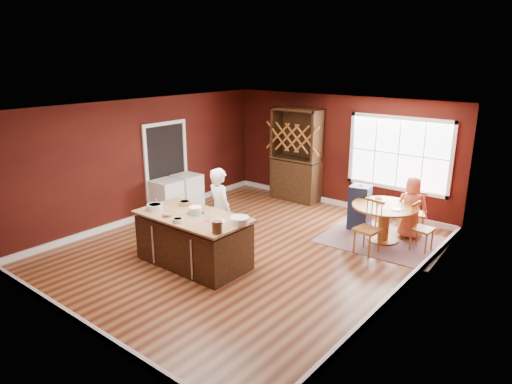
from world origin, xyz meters
TOP-DOWN VIEW (x-y plane):
  - room_shell at (0.00, 0.00)m, footprint 7.00×7.00m
  - window at (1.50, 3.47)m, footprint 2.36×0.10m
  - doorway at (-2.97, 0.60)m, footprint 0.08×1.26m
  - kitchen_island at (-0.31, -1.10)m, footprint 2.05×1.07m
  - dining_table at (1.88, 2.01)m, footprint 1.29×1.29m
  - baker at (-0.32, -0.40)m, footprint 0.67×0.53m
  - layer_cake at (-0.32, -1.02)m, footprint 0.32×0.32m
  - bowl_blue at (-1.04, -1.33)m, footprint 0.28×0.28m
  - bowl_yellow at (-0.82, -0.81)m, footprint 0.22×0.22m
  - bowl_pink at (-0.61, -1.43)m, footprint 0.16×0.16m
  - bowl_olive at (-0.24, -1.50)m, footprint 0.18×0.18m
  - drinking_glass at (0.12, -1.17)m, footprint 0.07×0.07m
  - dinner_plate at (0.27, -1.08)m, footprint 0.25×0.25m
  - white_tub at (0.60, -0.90)m, footprint 0.33×0.33m
  - stoneware_crock at (0.60, -1.44)m, footprint 0.17×0.17m
  - rug at (1.88, 2.01)m, footprint 2.42×1.91m
  - chair_east at (2.64, 2.05)m, footprint 0.40×0.41m
  - chair_south at (1.89, 1.26)m, footprint 0.49×0.47m
  - chair_north at (2.24, 2.79)m, footprint 0.50×0.49m
  - seated_woman at (2.23, 2.53)m, footprint 0.71×0.54m
  - high_chair at (1.19, 2.32)m, footprint 0.47×0.47m
  - toddler at (1.13, 2.36)m, footprint 0.18×0.14m
  - table_plate at (2.15, 1.90)m, footprint 0.20×0.20m
  - table_cup at (1.68, 2.14)m, footprint 0.15×0.15m
  - hutch at (-1.05, 3.22)m, footprint 1.28×0.53m
  - washer at (-2.64, 0.28)m, footprint 0.59×0.57m
  - dryer at (-2.64, 0.92)m, footprint 0.59×0.57m

SIDE VIEW (x-z plane):
  - rug at x=1.88m, z-range 0.00..0.01m
  - washer at x=-2.64m, z-range 0.00..0.86m
  - dryer at x=-2.64m, z-range 0.00..0.86m
  - kitchen_island at x=-0.31m, z-range -0.02..0.90m
  - chair_east at x=2.64m, z-range 0.00..0.93m
  - chair_north at x=2.24m, z-range 0.00..0.98m
  - high_chair at x=1.19m, z-range 0.00..1.00m
  - chair_south at x=1.89m, z-range 0.00..1.03m
  - dining_table at x=1.88m, z-range 0.16..0.91m
  - seated_woman at x=2.23m, z-range 0.00..1.29m
  - table_plate at x=2.15m, z-range 0.75..0.77m
  - table_cup at x=1.68m, z-range 0.75..0.85m
  - toddler at x=1.13m, z-range 0.68..0.94m
  - baker at x=-0.32m, z-range 0.00..1.63m
  - dinner_plate at x=0.27m, z-range 0.92..0.94m
  - bowl_pink at x=-0.61m, z-range 0.92..0.98m
  - bowl_olive at x=-0.24m, z-range 0.92..0.99m
  - bowl_yellow at x=-0.82m, z-range 0.92..1.00m
  - bowl_blue at x=-1.04m, z-range 0.92..1.03m
  - white_tub at x=0.60m, z-range 0.92..1.03m
  - layer_cake at x=-0.32m, z-range 0.92..1.05m
  - drinking_glass at x=0.12m, z-range 0.92..1.06m
  - stoneware_crock at x=0.60m, z-range 0.92..1.12m
  - doorway at x=-2.97m, z-range -0.04..2.09m
  - hutch at x=-1.05m, z-range 0.00..2.35m
  - room_shell at x=0.00m, z-range -2.15..4.85m
  - window at x=1.50m, z-range 0.67..2.33m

